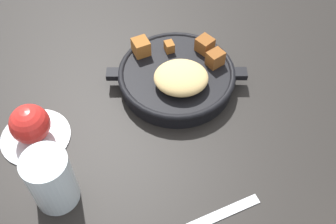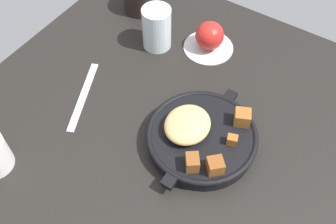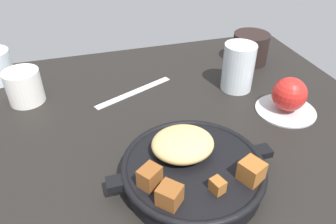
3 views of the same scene
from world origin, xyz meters
The scene contains 6 objects.
ground_plane centered at (0.00, 0.00, -1.20)cm, with size 93.79×85.42×2.40cm, color black.
cast_iron_skillet centered at (2.48, -8.91, 2.57)cm, with size 26.77×22.48×6.95cm.
saucer_plate centered at (27.76, 3.39, 0.30)cm, with size 12.29×12.29×0.60cm, color #B7BABF.
red_apple centered at (27.76, 3.39, 4.06)cm, with size 6.91×6.91×6.91cm, color red.
butter_knife centered at (-0.92, 19.34, 0.18)cm, with size 19.73×1.60×0.36cm, color silver.
water_glass_tall centered at (21.93, 14.72, 5.33)cm, with size 7.01×7.01×10.65cm, color silver.
Camera 1 is at (4.50, 44.37, 60.29)cm, focal length 43.87 mm.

